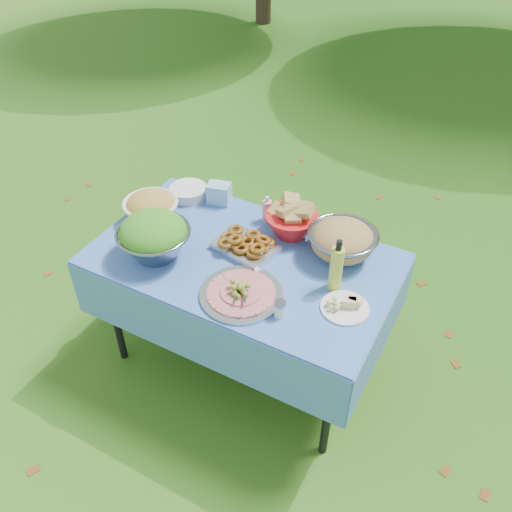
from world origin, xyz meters
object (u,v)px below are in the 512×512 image
(pasta_bowl_steel, at_px, (342,240))
(charcuterie_platter, at_px, (241,288))
(picnic_table, at_px, (244,312))
(salad_bowl, at_px, (154,236))
(plate_stack, at_px, (188,192))
(oil_bottle, at_px, (337,265))
(bread_bowl, at_px, (292,219))

(pasta_bowl_steel, bearing_deg, charcuterie_platter, -120.62)
(picnic_table, height_order, salad_bowl, salad_bowl)
(plate_stack, relative_size, oil_bottle, 0.77)
(salad_bowl, relative_size, bread_bowl, 1.31)
(pasta_bowl_steel, distance_m, oil_bottle, 0.25)
(plate_stack, height_order, bread_bowl, bread_bowl)
(picnic_table, relative_size, charcuterie_platter, 3.88)
(charcuterie_platter, distance_m, oil_bottle, 0.43)
(salad_bowl, bearing_deg, plate_stack, 106.50)
(charcuterie_platter, bearing_deg, salad_bowl, 174.72)
(oil_bottle, bearing_deg, salad_bowl, -166.63)
(picnic_table, bearing_deg, pasta_bowl_steel, 31.55)
(plate_stack, distance_m, bread_bowl, 0.65)
(charcuterie_platter, bearing_deg, plate_stack, 139.94)
(picnic_table, distance_m, pasta_bowl_steel, 0.67)
(salad_bowl, height_order, charcuterie_platter, salad_bowl)
(picnic_table, relative_size, oil_bottle, 5.44)
(picnic_table, height_order, oil_bottle, oil_bottle)
(plate_stack, distance_m, oil_bottle, 1.05)
(salad_bowl, xyz_separation_m, plate_stack, (-0.15, 0.50, -0.09))
(oil_bottle, bearing_deg, bread_bowl, 142.19)
(picnic_table, relative_size, bread_bowl, 5.42)
(bread_bowl, bearing_deg, picnic_table, -112.89)
(plate_stack, relative_size, pasta_bowl_steel, 0.62)
(charcuterie_platter, bearing_deg, oil_bottle, 35.71)
(salad_bowl, xyz_separation_m, pasta_bowl_steel, (0.79, 0.44, -0.03))
(charcuterie_platter, bearing_deg, bread_bowl, 90.18)
(oil_bottle, bearing_deg, plate_stack, 163.24)
(salad_bowl, relative_size, pasta_bowl_steel, 1.05)
(salad_bowl, distance_m, bread_bowl, 0.69)
(charcuterie_platter, bearing_deg, picnic_table, 117.78)
(picnic_table, distance_m, plate_stack, 0.74)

